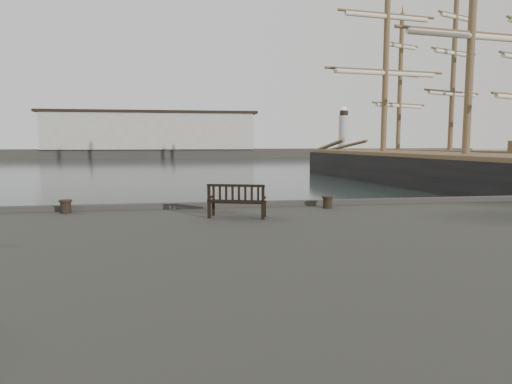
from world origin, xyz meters
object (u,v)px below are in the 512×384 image
at_px(bollard_right, 327,202).
at_px(tall_ship_main, 464,179).
at_px(tall_ship_far, 449,166).
at_px(bench, 237,207).
at_px(bollard_left, 66,207).

relative_size(bollard_right, tall_ship_main, 0.01).
bearing_deg(tall_ship_far, tall_ship_main, -140.58).
xyz_separation_m(bench, bollard_left, (-5.14, 1.66, -0.10)).
bearing_deg(tall_ship_main, bench, -143.42).
distance_m(bollard_left, tall_ship_far, 50.14).
xyz_separation_m(bollard_right, tall_ship_far, (26.86, 35.95, -0.95)).
bearing_deg(bench, tall_ship_far, 68.46).
bearing_deg(bollard_right, tall_ship_main, 46.81).
bearing_deg(tall_ship_far, bollard_right, -148.52).
height_order(bollard_left, tall_ship_far, tall_ship_far).
bearing_deg(bench, bollard_right, 41.06).
bearing_deg(tall_ship_main, bollard_left, -152.22).
relative_size(bollard_left, tall_ship_far, 0.01).
bearing_deg(bollard_right, tall_ship_far, 53.24).
relative_size(bollard_left, tall_ship_main, 0.01).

